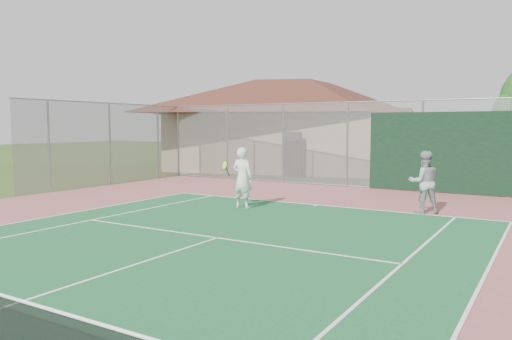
# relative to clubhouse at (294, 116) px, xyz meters

# --- Properties ---
(back_fence) EXTENTS (20.08, 0.11, 3.53)m
(back_fence) POSITION_rel_clubhouse_xyz_m (9.02, -6.83, -1.43)
(back_fence) COLOR gray
(back_fence) RESTS_ON ground
(side_fence_left) EXTENTS (0.08, 9.00, 3.50)m
(side_fence_left) POSITION_rel_clubhouse_xyz_m (-3.09, -11.31, -1.35)
(side_fence_left) COLOR gray
(side_fence_left) RESTS_ON ground
(clubhouse) EXTENTS (15.86, 12.30, 6.11)m
(clubhouse) POSITION_rel_clubhouse_xyz_m (0.00, 0.00, 0.00)
(clubhouse) COLOR tan
(clubhouse) RESTS_ON ground
(bleachers) EXTENTS (2.82, 1.83, 1.02)m
(bleachers) POSITION_rel_clubhouse_xyz_m (-0.54, -3.23, -2.56)
(bleachers) COLOR maroon
(bleachers) RESTS_ON ground
(player_white_front) EXTENTS (0.97, 0.68, 1.85)m
(player_white_front) POSITION_rel_clubhouse_xyz_m (5.16, -13.64, -2.17)
(player_white_front) COLOR white
(player_white_front) RESTS_ON ground
(player_grey_back) EXTENTS (1.09, 1.03, 1.79)m
(player_grey_back) POSITION_rel_clubhouse_xyz_m (10.11, -11.71, -2.20)
(player_grey_back) COLOR #999C9E
(player_grey_back) RESTS_ON ground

